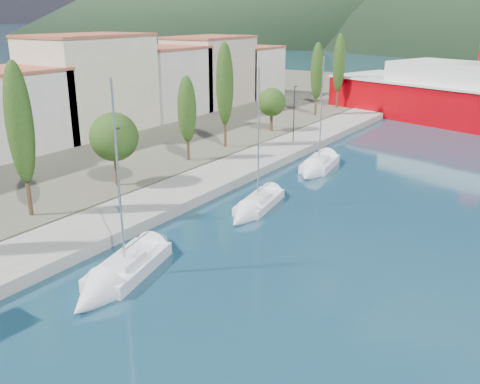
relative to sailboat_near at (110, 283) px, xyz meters
The scene contains 8 objects.
quay 21.88m from the sailboat_near, 106.90° to the left, with size 5.00×88.00×0.80m, color gray.
land_strip 54.08m from the sailboat_near, 145.11° to the left, with size 70.00×148.00×0.70m, color #565644.
town_buildings 43.63m from the sailboat_near, 132.68° to the left, with size 9.20×69.20×11.30m.
tree_row 27.75m from the sailboat_near, 115.08° to the left, with size 3.94×63.99×10.87m.
lamp_posts 11.61m from the sailboat_near, 125.37° to the left, with size 0.15×48.25×6.06m.
sailboat_near is the anchor object (origin of this frame).
sailboat_mid 13.78m from the sailboat_near, 88.34° to the left, with size 3.33×8.15×11.39m.
sailboat_far 26.30m from the sailboat_near, 90.64° to the left, with size 3.73×8.15×11.54m.
Camera 1 is at (17.35, -12.85, 14.19)m, focal length 40.00 mm.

